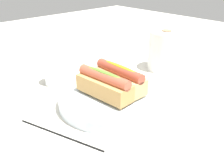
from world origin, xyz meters
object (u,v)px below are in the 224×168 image
object	(u,v)px
hotdog_front	(104,85)
paper_towel_roll	(165,51)
chopstick_near	(60,134)
hotdog_back	(120,78)
serving_bowl	(112,97)
water_glass	(56,70)

from	to	relation	value
hotdog_front	paper_towel_roll	xyz separation A→B (m)	(-0.06, 0.32, 0.00)
chopstick_near	hotdog_front	bearing A→B (deg)	80.34
paper_towel_roll	chopstick_near	world-z (taller)	paper_towel_roll
hotdog_back	paper_towel_roll	size ratio (longest dim) A/B	1.13
hotdog_front	hotdog_back	distance (m)	0.06
hotdog_front	serving_bowl	bearing A→B (deg)	92.29
serving_bowl	hotdog_back	distance (m)	0.05
water_glass	chopstick_near	distance (m)	0.27
hotdog_back	chopstick_near	distance (m)	0.21
serving_bowl	water_glass	xyz separation A→B (m)	(-0.21, -0.03, 0.02)
paper_towel_roll	water_glass	bearing A→B (deg)	-114.54
hotdog_back	chopstick_near	xyz separation A→B (m)	(0.02, -0.20, -0.06)
hotdog_front	hotdog_back	world-z (taller)	same
hotdog_front	water_glass	bearing A→B (deg)	-178.33
hotdog_front	chopstick_near	size ratio (longest dim) A/B	0.69
hotdog_back	water_glass	bearing A→B (deg)	-163.43
water_glass	paper_towel_roll	bearing A→B (deg)	65.46
hotdog_back	water_glass	distance (m)	0.22
hotdog_front	paper_towel_roll	world-z (taller)	paper_towel_roll
hotdog_back	paper_towel_roll	xyz separation A→B (m)	(-0.05, 0.27, 0.00)
water_glass	paper_towel_roll	xyz separation A→B (m)	(0.15, 0.33, 0.02)
hotdog_front	paper_towel_roll	size ratio (longest dim) A/B	1.14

